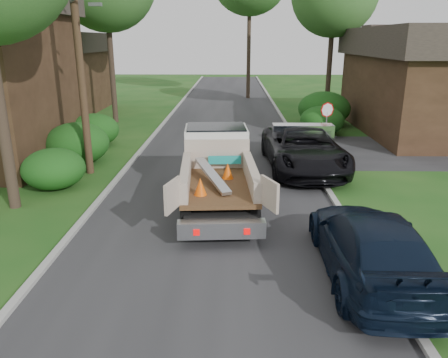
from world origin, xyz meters
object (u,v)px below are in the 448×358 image
object	(u,v)px
stop_sign	(327,116)
navy_suv	(371,245)
black_pickup	(303,148)
utility_pole	(79,46)
house_left_far	(53,71)
flatbed_truck	(217,163)
house_right	(443,79)

from	to	relation	value
stop_sign	navy_suv	xyz separation A→B (m)	(-1.40, -12.28, -0.97)
black_pickup	navy_suv	size ratio (longest dim) A/B	1.20
utility_pole	house_left_far	size ratio (longest dim) A/B	1.32
utility_pole	stop_sign	bearing A→B (deg)	20.62
stop_sign	flatbed_truck	size ratio (longest dim) A/B	0.38
stop_sign	black_pickup	xyz separation A→B (m)	(-1.60, -3.24, -0.85)
stop_sign	house_right	bearing A→B (deg)	32.66
flatbed_truck	black_pickup	world-z (taller)	flatbed_truck
utility_pole	navy_suv	bearing A→B (deg)	-41.66
black_pickup	navy_suv	bearing A→B (deg)	-91.01
utility_pole	house_right	distance (m)	20.66
navy_suv	stop_sign	bearing A→B (deg)	-95.55
house_right	stop_sign	bearing A→B (deg)	-147.34
utility_pole	house_left_far	world-z (taller)	utility_pole
navy_suv	black_pickup	bearing A→B (deg)	-87.78
house_left_far	navy_suv	world-z (taller)	house_left_far
black_pickup	utility_pole	bearing A→B (deg)	-177.37
utility_pole	navy_suv	size ratio (longest dim) A/B	1.81
flatbed_truck	navy_suv	bearing A→B (deg)	-57.81
flatbed_truck	navy_suv	distance (m)	6.51
utility_pole	flatbed_truck	bearing A→B (deg)	-28.67
navy_suv	flatbed_truck	bearing A→B (deg)	-53.21
house_right	black_pickup	distance (m)	12.70
house_left_far	flatbed_truck	xyz separation A→B (m)	(13.50, -20.02, -1.75)
black_pickup	house_right	bearing A→B (deg)	38.96
house_right	black_pickup	world-z (taller)	house_right
stop_sign	black_pickup	world-z (taller)	stop_sign
stop_sign	house_left_far	distance (m)	22.81
house_left_far	black_pickup	bearing A→B (deg)	-43.52
house_right	flatbed_truck	size ratio (longest dim) A/B	2.01
house_right	black_pickup	xyz separation A→B (m)	(-9.40, -8.24, -2.23)
house_right	navy_suv	xyz separation A→B (m)	(-9.20, -17.28, -2.36)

